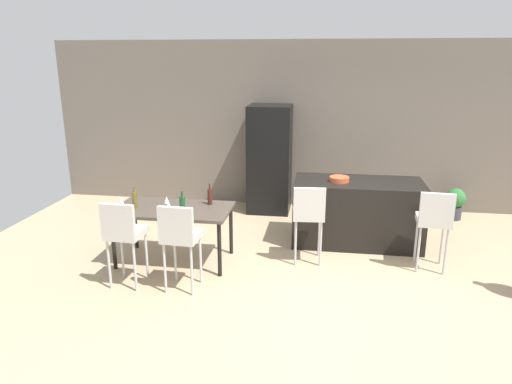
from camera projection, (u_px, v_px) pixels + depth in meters
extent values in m
plane|color=tan|center=(326.00, 265.00, 6.07)|extent=(10.00, 10.00, 0.00)
cube|color=#665B51|center=(331.00, 126.00, 8.14)|extent=(10.00, 0.12, 2.90)
cube|color=black|center=(357.00, 212.00, 6.71)|extent=(1.81, 0.86, 0.92)
cube|color=beige|center=(308.00, 214.00, 6.05)|extent=(0.43, 0.43, 0.08)
cube|color=beige|center=(309.00, 202.00, 5.82)|extent=(0.40, 0.09, 0.36)
cylinder|color=#B2B2B7|center=(295.00, 234.00, 6.31)|extent=(0.03, 0.03, 0.61)
cylinder|color=#B2B2B7|center=(319.00, 235.00, 6.29)|extent=(0.03, 0.03, 0.61)
cylinder|color=#B2B2B7|center=(296.00, 243.00, 6.00)|extent=(0.03, 0.03, 0.61)
cylinder|color=#B2B2B7|center=(321.00, 244.00, 5.98)|extent=(0.03, 0.03, 0.61)
cube|color=beige|center=(433.00, 220.00, 5.82)|extent=(0.43, 0.43, 0.08)
cube|color=beige|center=(437.00, 208.00, 5.60)|extent=(0.40, 0.09, 0.36)
cylinder|color=#B2B2B7|center=(416.00, 240.00, 6.10)|extent=(0.03, 0.03, 0.61)
cylinder|color=#B2B2B7|center=(442.00, 242.00, 6.03)|extent=(0.03, 0.03, 0.61)
cylinder|color=#B2B2B7|center=(418.00, 250.00, 5.80)|extent=(0.03, 0.03, 0.61)
cylinder|color=#B2B2B7|center=(446.00, 252.00, 5.73)|extent=(0.03, 0.03, 0.61)
cube|color=#4C4238|center=(173.00, 209.00, 6.01)|extent=(1.49, 0.82, 0.04)
cylinder|color=black|center=(135.00, 224.00, 6.55)|extent=(0.05, 0.05, 0.70)
cylinder|color=black|center=(231.00, 230.00, 6.35)|extent=(0.05, 0.05, 0.70)
cylinder|color=black|center=(113.00, 243.00, 5.89)|extent=(0.05, 0.05, 0.70)
cylinder|color=black|center=(219.00, 250.00, 5.69)|extent=(0.05, 0.05, 0.70)
cube|color=beige|center=(126.00, 233.00, 5.41)|extent=(0.42, 0.42, 0.08)
cube|color=beige|center=(117.00, 220.00, 5.19)|extent=(0.40, 0.08, 0.36)
cylinder|color=#B2B2B7|center=(122.00, 253.00, 5.69)|extent=(0.03, 0.03, 0.61)
cylinder|color=#B2B2B7|center=(147.00, 256.00, 5.63)|extent=(0.03, 0.03, 0.61)
cylinder|color=#B2B2B7|center=(109.00, 264.00, 5.39)|extent=(0.03, 0.03, 0.61)
cylinder|color=#B2B2B7|center=(135.00, 267.00, 5.33)|extent=(0.03, 0.03, 0.61)
cube|color=beige|center=(182.00, 236.00, 5.31)|extent=(0.42, 0.42, 0.08)
cube|color=beige|center=(175.00, 223.00, 5.09)|extent=(0.40, 0.08, 0.36)
cylinder|color=#B2B2B7|center=(175.00, 257.00, 5.59)|extent=(0.03, 0.03, 0.61)
cylinder|color=#B2B2B7|center=(201.00, 259.00, 5.53)|extent=(0.03, 0.03, 0.61)
cylinder|color=#B2B2B7|center=(165.00, 268.00, 5.29)|extent=(0.03, 0.03, 0.61)
cylinder|color=#B2B2B7|center=(192.00, 271.00, 5.23)|extent=(0.03, 0.03, 0.61)
cylinder|color=#194723|center=(183.00, 206.00, 5.70)|extent=(0.07, 0.07, 0.24)
cylinder|color=#194723|center=(182.00, 194.00, 5.65)|extent=(0.02, 0.02, 0.07)
cylinder|color=brown|center=(135.00, 200.00, 5.96)|extent=(0.06, 0.06, 0.21)
cylinder|color=brown|center=(134.00, 190.00, 5.91)|extent=(0.02, 0.02, 0.08)
cylinder|color=#471E19|center=(210.00, 197.00, 6.13)|extent=(0.06, 0.06, 0.21)
cylinder|color=#471E19|center=(210.00, 186.00, 6.09)|extent=(0.02, 0.02, 0.07)
cylinder|color=silver|center=(122.00, 210.00, 5.94)|extent=(0.06, 0.06, 0.00)
cylinder|color=silver|center=(122.00, 206.00, 5.92)|extent=(0.01, 0.01, 0.08)
cone|color=silver|center=(121.00, 200.00, 5.90)|extent=(0.07, 0.07, 0.09)
cylinder|color=silver|center=(169.00, 214.00, 5.76)|extent=(0.06, 0.06, 0.00)
cylinder|color=silver|center=(169.00, 211.00, 5.75)|extent=(0.01, 0.01, 0.08)
cone|color=silver|center=(168.00, 204.00, 5.72)|extent=(0.07, 0.07, 0.09)
cylinder|color=silver|center=(167.00, 209.00, 5.95)|extent=(0.06, 0.06, 0.00)
cylinder|color=silver|center=(167.00, 206.00, 5.94)|extent=(0.01, 0.01, 0.08)
cone|color=silver|center=(167.00, 200.00, 5.92)|extent=(0.07, 0.07, 0.09)
cube|color=black|center=(270.00, 159.00, 8.02)|extent=(0.72, 0.68, 1.84)
cylinder|color=#C6512D|center=(339.00, 179.00, 6.57)|extent=(0.28, 0.28, 0.07)
cylinder|color=#38383D|center=(454.00, 213.00, 7.78)|extent=(0.24, 0.24, 0.22)
sphere|color=#2D6B33|center=(456.00, 198.00, 7.71)|extent=(0.32, 0.32, 0.32)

